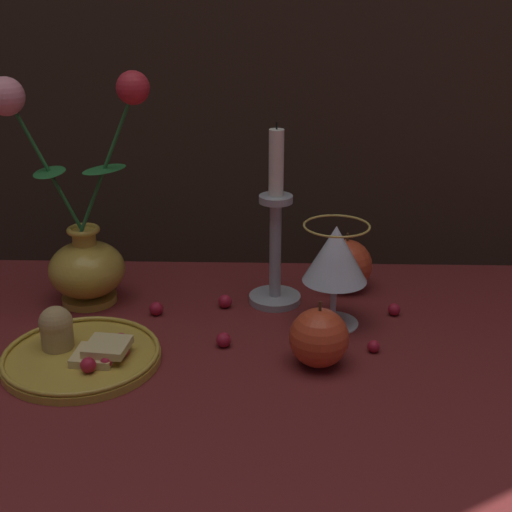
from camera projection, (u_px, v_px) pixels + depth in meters
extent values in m
plane|color=maroon|center=(222.00, 330.00, 0.96)|extent=(2.40, 2.40, 0.00)
cylinder|color=gold|center=(90.00, 298.00, 1.04)|extent=(0.08, 0.08, 0.01)
ellipsoid|color=gold|center=(87.00, 269.00, 1.03)|extent=(0.11, 0.11, 0.08)
cylinder|color=gold|center=(84.00, 241.00, 1.01)|extent=(0.03, 0.03, 0.03)
torus|color=gold|center=(83.00, 230.00, 1.00)|extent=(0.05, 0.05, 0.01)
cylinder|color=#23662D|center=(46.00, 166.00, 0.97)|extent=(0.09, 0.01, 0.19)
ellipsoid|color=#23662D|center=(50.00, 172.00, 0.97)|extent=(0.04, 0.07, 0.00)
sphere|color=pink|center=(5.00, 96.00, 0.93)|extent=(0.05, 0.05, 0.05)
cylinder|color=#23662D|center=(107.00, 162.00, 0.96)|extent=(0.09, 0.02, 0.20)
ellipsoid|color=#23662D|center=(104.00, 169.00, 0.96)|extent=(0.07, 0.08, 0.00)
sphere|color=red|center=(133.00, 88.00, 0.91)|extent=(0.04, 0.04, 0.04)
cylinder|color=gold|center=(82.00, 358.00, 0.88)|extent=(0.20, 0.20, 0.01)
torus|color=gold|center=(81.00, 353.00, 0.88)|extent=(0.19, 0.19, 0.01)
cylinder|color=tan|center=(57.00, 335.00, 0.89)|extent=(0.04, 0.04, 0.03)
sphere|color=tan|center=(56.00, 323.00, 0.89)|extent=(0.04, 0.04, 0.04)
cube|color=#DBBC7A|center=(95.00, 356.00, 0.87)|extent=(0.05, 0.05, 0.01)
cube|color=#DBBC7A|center=(108.00, 347.00, 0.87)|extent=(0.06, 0.06, 0.01)
sphere|color=#AD192D|center=(88.00, 365.00, 0.84)|extent=(0.02, 0.02, 0.02)
sphere|color=#AD192D|center=(106.00, 363.00, 0.85)|extent=(0.01, 0.01, 0.01)
sphere|color=#AD192D|center=(123.00, 350.00, 0.87)|extent=(0.02, 0.02, 0.02)
sphere|color=#AD192D|center=(121.00, 340.00, 0.90)|extent=(0.02, 0.02, 0.02)
cylinder|color=silver|center=(332.00, 322.00, 0.98)|extent=(0.07, 0.07, 0.00)
cylinder|color=silver|center=(333.00, 301.00, 0.97)|extent=(0.01, 0.01, 0.06)
cone|color=silver|center=(336.00, 253.00, 0.94)|extent=(0.09, 0.09, 0.08)
cone|color=maroon|center=(335.00, 262.00, 0.95)|extent=(0.08, 0.08, 0.05)
torus|color=gold|center=(337.00, 226.00, 0.93)|extent=(0.09, 0.09, 0.00)
cylinder|color=#A3A3A8|center=(275.00, 298.00, 1.04)|extent=(0.08, 0.08, 0.01)
cylinder|color=#A3A3A8|center=(275.00, 250.00, 1.02)|extent=(0.02, 0.02, 0.14)
cylinder|color=#A3A3A8|center=(276.00, 199.00, 0.99)|extent=(0.05, 0.05, 0.01)
cylinder|color=silver|center=(276.00, 163.00, 0.97)|extent=(0.02, 0.02, 0.09)
cylinder|color=black|center=(277.00, 126.00, 0.95)|extent=(0.00, 0.00, 0.01)
sphere|color=#D14223|center=(346.00, 265.00, 1.07)|extent=(0.08, 0.08, 0.08)
cylinder|color=#4C3319|center=(348.00, 237.00, 1.06)|extent=(0.00, 0.00, 0.01)
sphere|color=#D14223|center=(319.00, 338.00, 0.86)|extent=(0.07, 0.07, 0.07)
cylinder|color=#4C3319|center=(320.00, 306.00, 0.85)|extent=(0.00, 0.00, 0.01)
sphere|color=#AD192D|center=(156.00, 309.00, 1.00)|extent=(0.02, 0.02, 0.02)
sphere|color=#AD192D|center=(374.00, 346.00, 0.90)|extent=(0.02, 0.02, 0.02)
sphere|color=#AD192D|center=(224.00, 340.00, 0.92)|extent=(0.02, 0.02, 0.02)
sphere|color=#AD192D|center=(394.00, 309.00, 1.00)|extent=(0.02, 0.02, 0.02)
sphere|color=#AD192D|center=(223.00, 301.00, 1.02)|extent=(0.02, 0.02, 0.02)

